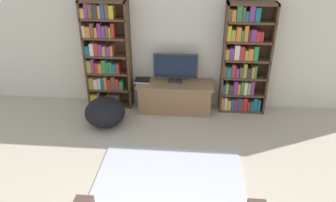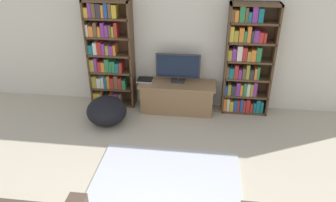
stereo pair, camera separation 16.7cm
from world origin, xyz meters
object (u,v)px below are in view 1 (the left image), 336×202
Objects in this scene: bookshelf_right at (244,61)px; laptop at (143,80)px; bookshelf_left at (106,56)px; television at (176,67)px; tv_stand at (175,97)px; beanbag_ottoman at (105,112)px.

laptop is (-1.75, -0.08, -0.39)m from bookshelf_right.
bookshelf_right is at bearing -0.02° from bookshelf_left.
bookshelf_left is at bearing 179.98° from bookshelf_right.
bookshelf_left is at bearing 177.37° from television.
laptop is at bearing 174.91° from tv_stand.
beanbag_ottoman is at bearing -129.68° from laptop.
tv_stand is 1.28m from beanbag_ottoman.
bookshelf_left is at bearing 173.96° from tv_stand.
bookshelf_left reaches higher than television.
tv_stand is at bearing -5.09° from laptop.
television is 0.64m from laptop.
beanbag_ottoman is at bearing -162.28° from bookshelf_right.
television is (-1.16, -0.06, -0.13)m from bookshelf_right.
bookshelf_left reaches higher than laptop.
bookshelf_left is at bearing 98.91° from beanbag_ottoman.
beanbag_ottoman is at bearing -151.96° from tv_stand.
laptop is at bearing 50.32° from beanbag_ottoman.
tv_stand is 0.65m from laptop.
tv_stand is 4.76× the size of laptop.
bookshelf_right is 2.50m from beanbag_ottoman.
television is 1.16× the size of beanbag_ottoman.
bookshelf_right is 1.43× the size of tv_stand.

